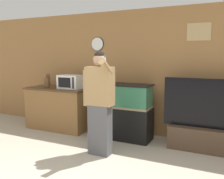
% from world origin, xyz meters
% --- Properties ---
extents(wall_back_paneled, '(10.00, 0.08, 2.60)m').
position_xyz_m(wall_back_paneled, '(-0.00, 2.87, 1.30)').
color(wall_back_paneled, olive).
rests_on(wall_back_paneled, ground_plane).
extents(counter_island, '(1.47, 0.67, 0.94)m').
position_xyz_m(counter_island, '(-1.78, 2.39, 0.47)').
color(counter_island, brown).
rests_on(counter_island, ground_plane).
extents(microwave, '(0.51, 0.36, 0.30)m').
position_xyz_m(microwave, '(-1.46, 2.42, 1.09)').
color(microwave, white).
rests_on(microwave, counter_island).
extents(knife_block, '(0.11, 0.10, 0.32)m').
position_xyz_m(knife_block, '(-2.09, 2.40, 1.06)').
color(knife_block, brown).
rests_on(knife_block, counter_island).
extents(aquarium_on_stand, '(1.06, 0.47, 1.11)m').
position_xyz_m(aquarium_on_stand, '(-0.15, 2.38, 0.56)').
color(aquarium_on_stand, black).
rests_on(aquarium_on_stand, ground_plane).
extents(tv_on_stand, '(1.47, 0.40, 1.27)m').
position_xyz_m(tv_on_stand, '(1.36, 2.40, 0.37)').
color(tv_on_stand, '#4C3828').
rests_on(tv_on_stand, ground_plane).
extents(person_standing, '(0.55, 0.41, 1.74)m').
position_xyz_m(person_standing, '(-0.22, 1.47, 0.91)').
color(person_standing, '#515156').
rests_on(person_standing, ground_plane).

